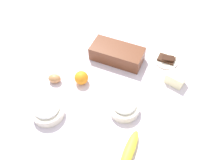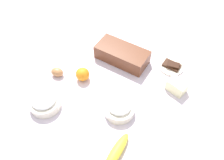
% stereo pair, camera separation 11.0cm
% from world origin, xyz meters
% --- Properties ---
extents(ground_plane, '(2.40, 2.40, 0.02)m').
position_xyz_m(ground_plane, '(0.00, 0.00, -0.01)').
color(ground_plane, silver).
extents(loaf_pan, '(0.29, 0.15, 0.08)m').
position_xyz_m(loaf_pan, '(-0.06, 0.17, 0.04)').
color(loaf_pan, brown).
rests_on(loaf_pan, ground_plane).
extents(flour_bowl, '(0.14, 0.14, 0.07)m').
position_xyz_m(flour_bowl, '(0.12, -0.11, 0.03)').
color(flour_bowl, silver).
rests_on(flour_bowl, ground_plane).
extents(sugar_bowl, '(0.15, 0.15, 0.08)m').
position_xyz_m(sugar_bowl, '(-0.18, -0.28, 0.03)').
color(sugar_bowl, silver).
rests_on(sugar_bowl, ground_plane).
extents(banana, '(0.06, 0.19, 0.04)m').
position_xyz_m(banana, '(0.22, -0.28, 0.02)').
color(banana, yellow).
rests_on(banana, ground_plane).
extents(orange_fruit, '(0.07, 0.07, 0.07)m').
position_xyz_m(orange_fruit, '(-0.14, -0.05, 0.03)').
color(orange_fruit, orange).
rests_on(orange_fruit, ground_plane).
extents(butter_block, '(0.10, 0.08, 0.06)m').
position_xyz_m(butter_block, '(0.27, 0.16, 0.03)').
color(butter_block, '#F4EDB2').
rests_on(butter_block, ground_plane).
extents(egg_near_butter, '(0.08, 0.07, 0.05)m').
position_xyz_m(egg_near_butter, '(-0.27, -0.11, 0.02)').
color(egg_near_butter, '#AF7647').
rests_on(egg_near_butter, ground_plane).
extents(chocolate_plate, '(0.13, 0.13, 0.03)m').
position_xyz_m(chocolate_plate, '(0.19, 0.28, 0.01)').
color(chocolate_plate, silver).
rests_on(chocolate_plate, ground_plane).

